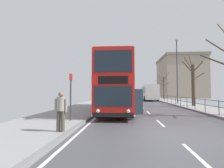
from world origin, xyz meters
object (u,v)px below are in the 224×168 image
(bus_stop_sign_near, at_px, (71,91))
(background_bus_far_lane, at_px, (149,92))
(pedestrian_companion, at_px, (61,109))
(background_building_00, at_px, (180,77))
(bare_tree_far_01, at_px, (164,87))
(double_decker_bus_main, at_px, (117,86))
(street_lamp_far_side, at_px, (177,67))
(bare_tree_far_02, at_px, (193,83))

(bus_stop_sign_near, bearing_deg, background_bus_far_lane, 72.91)
(background_bus_far_lane, xyz_separation_m, pedestrian_companion, (-7.54, -28.69, -0.61))
(background_building_00, bearing_deg, bare_tree_far_01, -117.43)
(background_bus_far_lane, bearing_deg, bus_stop_sign_near, -107.09)
(double_decker_bus_main, xyz_separation_m, bare_tree_far_01, (9.06, 21.87, 0.44))
(background_bus_far_lane, xyz_separation_m, street_lamp_far_side, (2.25, -11.62, 3.54))
(bare_tree_far_02, bearing_deg, bus_stop_sign_near, -135.28)
(double_decker_bus_main, relative_size, bus_stop_sign_near, 4.38)
(double_decker_bus_main, relative_size, background_building_00, 0.74)
(background_bus_far_lane, bearing_deg, background_building_00, 56.55)
(double_decker_bus_main, height_order, street_lamp_far_side, street_lamp_far_side)
(double_decker_bus_main, distance_m, pedestrian_companion, 8.81)
(bare_tree_far_01, relative_size, background_building_00, 0.37)
(bare_tree_far_01, bearing_deg, double_decker_bus_main, -112.50)
(background_bus_far_lane, bearing_deg, bare_tree_far_02, -78.76)
(double_decker_bus_main, distance_m, bus_stop_sign_near, 6.33)
(bus_stop_sign_near, relative_size, background_building_00, 0.17)
(bare_tree_far_02, bearing_deg, double_decker_bus_main, -149.82)
(bare_tree_far_02, distance_m, background_building_00, 34.15)
(double_decker_bus_main, height_order, bus_stop_sign_near, double_decker_bus_main)
(bus_stop_sign_near, relative_size, street_lamp_far_side, 0.30)
(pedestrian_companion, relative_size, bare_tree_far_01, 0.28)
(background_bus_far_lane, xyz_separation_m, background_building_00, (11.71, 17.73, 4.46))
(street_lamp_far_side, bearing_deg, bus_stop_sign_near, -125.43)
(double_decker_bus_main, height_order, bare_tree_far_01, bare_tree_far_01)
(background_building_00, bearing_deg, double_decker_bus_main, -114.63)
(bus_stop_sign_near, xyz_separation_m, background_building_00, (19.71, 43.76, 4.36))
(street_lamp_far_side, xyz_separation_m, bare_tree_far_01, (1.15, 13.33, -2.44))
(bare_tree_far_02, bearing_deg, bare_tree_far_01, 88.67)
(double_decker_bus_main, distance_m, background_building_00, 41.87)
(bare_tree_far_01, relative_size, bare_tree_far_02, 0.97)
(bare_tree_far_01, bearing_deg, bare_tree_far_02, -91.33)
(bus_stop_sign_near, height_order, street_lamp_far_side, street_lamp_far_side)
(background_bus_far_lane, xyz_separation_m, bus_stop_sign_near, (-8.00, -26.03, 0.11))
(pedestrian_companion, relative_size, bare_tree_far_02, 0.27)
(double_decker_bus_main, xyz_separation_m, bare_tree_far_02, (8.67, 5.04, 0.48))
(bus_stop_sign_near, bearing_deg, double_decker_bus_main, 68.24)
(bus_stop_sign_near, bearing_deg, background_building_00, 65.75)
(double_decker_bus_main, xyz_separation_m, bus_stop_sign_near, (-2.34, -5.86, -0.54))
(bus_stop_sign_near, height_order, bare_tree_far_02, bare_tree_far_02)
(pedestrian_companion, height_order, bus_stop_sign_near, bus_stop_sign_near)
(double_decker_bus_main, relative_size, background_bus_far_lane, 1.06)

